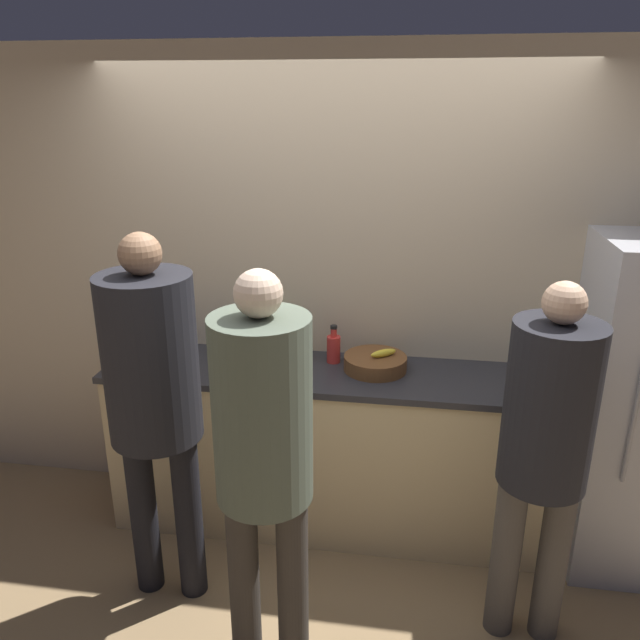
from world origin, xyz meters
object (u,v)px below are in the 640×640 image
at_px(fruit_bowl, 375,363).
at_px(bottle_red, 334,348).
at_px(person_left, 153,385).
at_px(cup_yellow, 304,351).
at_px(bottle_clear, 127,343).
at_px(bottle_dark, 294,352).
at_px(utensil_crock, 150,340).
at_px(person_right, 546,438).
at_px(potted_plant, 272,331).
at_px(person_center, 264,444).

distance_m(fruit_bowl, bottle_red, 0.25).
distance_m(person_left, cup_yellow, 0.95).
xyz_separation_m(person_left, bottle_clear, (-0.43, 0.64, -0.08)).
relative_size(bottle_clear, bottle_dark, 1.20).
bearing_deg(utensil_crock, bottle_red, 1.08).
distance_m(person_left, bottle_dark, 0.85).
bearing_deg(fruit_bowl, bottle_clear, -177.77).
bearing_deg(person_left, utensil_crock, 114.97).
height_order(person_right, utensil_crock, person_right).
relative_size(fruit_bowl, bottle_dark, 1.78).
relative_size(person_right, bottle_red, 7.89).
distance_m(person_right, utensil_crock, 2.17).
relative_size(fruit_bowl, bottle_red, 1.57).
xyz_separation_m(cup_yellow, potted_plant, (-0.19, 0.04, 0.09)).
height_order(fruit_bowl, cup_yellow, fruit_bowl).
distance_m(utensil_crock, bottle_dark, 0.85).
height_order(fruit_bowl, bottle_red, bottle_red).
height_order(cup_yellow, potted_plant, potted_plant).
relative_size(fruit_bowl, potted_plant, 1.31).
xyz_separation_m(person_right, fruit_bowl, (-0.75, 0.70, -0.02)).
distance_m(person_center, bottle_dark, 1.03).
bearing_deg(bottle_clear, utensil_crock, 51.54).
xyz_separation_m(person_left, bottle_dark, (0.50, 0.68, -0.09)).
height_order(utensil_crock, bottle_dark, utensil_crock).
height_order(utensil_crock, bottle_clear, utensil_crock).
height_order(bottle_clear, bottle_red, bottle_clear).
bearing_deg(potted_plant, bottle_red, -9.71).
xyz_separation_m(person_left, person_right, (1.69, -0.01, -0.11)).
height_order(bottle_clear, bottle_dark, bottle_clear).
bearing_deg(person_right, bottle_clear, 163.06).
bearing_deg(person_center, potted_plant, 101.37).
height_order(bottle_dark, potted_plant, potted_plant).
relative_size(person_right, fruit_bowl, 5.02).
bearing_deg(bottle_dark, person_right, -30.31).
bearing_deg(cup_yellow, bottle_dark, -109.80).
xyz_separation_m(bottle_clear, bottle_red, (1.13, 0.12, -0.00)).
relative_size(person_right, cup_yellow, 17.99).
bearing_deg(bottle_red, bottle_clear, -173.76).
bearing_deg(potted_plant, fruit_bowl, -12.57).
distance_m(person_right, bottle_red, 1.25).
bearing_deg(person_center, cup_yellow, 92.43).
xyz_separation_m(person_right, potted_plant, (-1.34, 0.83, 0.08)).
distance_m(person_center, cup_yellow, 1.12).
xyz_separation_m(person_center, bottle_clear, (-1.01, 0.98, -0.03)).
distance_m(person_center, fruit_bowl, 1.09).
xyz_separation_m(bottle_red, cup_yellow, (-0.17, 0.02, -0.04)).
bearing_deg(person_center, fruit_bowl, 70.89).
relative_size(bottle_dark, potted_plant, 0.73).
bearing_deg(bottle_dark, utensil_crock, 176.21).
bearing_deg(person_right, bottle_dark, 149.69).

